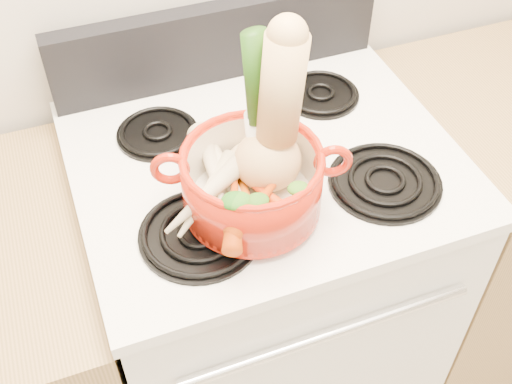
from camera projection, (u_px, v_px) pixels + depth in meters
name	position (u px, v px, depth m)	size (l,w,h in m)	color
stove_body	(263.00, 294.00, 1.67)	(0.76, 0.65, 0.92)	silver
cooktop	(265.00, 161.00, 1.33)	(0.78, 0.67, 0.03)	white
control_backsplash	(217.00, 42.00, 1.45)	(0.76, 0.05, 0.18)	black
oven_handle	(329.00, 334.00, 1.22)	(0.02, 0.02, 0.60)	silver
burner_front_left	(200.00, 233.00, 1.16)	(0.22, 0.22, 0.02)	black
burner_front_right	(385.00, 181.00, 1.25)	(0.22, 0.22, 0.02)	black
burner_back_left	(157.00, 132.00, 1.36)	(0.17, 0.17, 0.02)	black
burner_back_right	(321.00, 93.00, 1.45)	(0.17, 0.17, 0.02)	black
dutch_oven	(252.00, 182.00, 1.15)	(0.25, 0.25, 0.13)	#A81B0A
pot_handle_left	(170.00, 169.00, 1.11)	(0.07, 0.07, 0.02)	#A81B0A
pot_handle_right	(333.00, 161.00, 1.13)	(0.07, 0.07, 0.02)	#A81B0A
squash	(269.00, 117.00, 1.09)	(0.13, 0.13, 0.31)	tan
leek	(259.00, 109.00, 1.11)	(0.05, 0.05, 0.31)	white
ginger	(247.00, 156.00, 1.22)	(0.08, 0.06, 0.05)	#D6BD84
parsnip_0	(226.00, 174.00, 1.18)	(0.05, 0.05, 0.24)	#EFE3C3
parsnip_1	(207.00, 194.00, 1.14)	(0.04, 0.04, 0.19)	beige
parsnip_2	(215.00, 174.00, 1.17)	(0.04, 0.04, 0.17)	beige
parsnip_3	(204.00, 195.00, 1.12)	(0.04, 0.04, 0.19)	beige
carrot_0	(247.00, 202.00, 1.14)	(0.03, 0.03, 0.15)	#CF570A
carrot_1	(234.00, 213.00, 1.11)	(0.04, 0.04, 0.17)	#CB4C0A
carrot_2	(269.00, 198.00, 1.14)	(0.03, 0.03, 0.15)	red
carrot_3	(256.00, 207.00, 1.11)	(0.03, 0.03, 0.15)	#BD3E09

